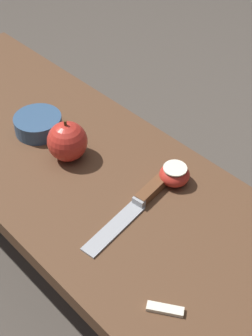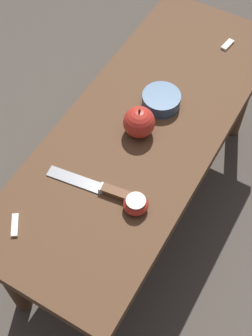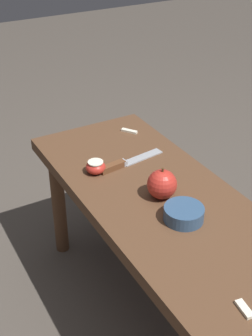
{
  "view_description": "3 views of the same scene",
  "coord_description": "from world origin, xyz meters",
  "px_view_note": "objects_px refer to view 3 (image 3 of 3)",
  "views": [
    {
      "loc": [
        -0.67,
        0.43,
        1.17
      ],
      "look_at": [
        -0.17,
        -0.04,
        0.52
      ],
      "focal_mm": 50.0,
      "sensor_mm": 36.0,
      "label": 1
    },
    {
      "loc": [
        -0.73,
        -0.36,
        1.51
      ],
      "look_at": [
        -0.17,
        -0.04,
        0.52
      ],
      "focal_mm": 50.0,
      "sensor_mm": 36.0,
      "label": 2
    },
    {
      "loc": [
        0.88,
        -0.63,
        1.28
      ],
      "look_at": [
        -0.17,
        -0.04,
        0.52
      ],
      "focal_mm": 50.0,
      "sensor_mm": 36.0,
      "label": 3
    }
  ],
  "objects_px": {
    "knife": "(122,164)",
    "apple_whole": "(162,184)",
    "wooden_bench": "(167,222)",
    "bowl": "(184,214)",
    "apple_cut": "(96,167)"
  },
  "relations": [
    {
      "from": "apple_cut",
      "to": "wooden_bench",
      "type": "bearing_deg",
      "value": 23.99
    },
    {
      "from": "apple_whole",
      "to": "bowl",
      "type": "xyz_separation_m",
      "value": [
        0.12,
        -0.0,
        -0.02
      ]
    },
    {
      "from": "knife",
      "to": "apple_whole",
      "type": "xyz_separation_m",
      "value": [
        0.21,
        0.02,
        0.04
      ]
    },
    {
      "from": "apple_whole",
      "to": "bowl",
      "type": "height_order",
      "value": "apple_whole"
    },
    {
      "from": "apple_cut",
      "to": "bowl",
      "type": "height_order",
      "value": "same"
    },
    {
      "from": "wooden_bench",
      "to": "apple_whole",
      "type": "distance_m",
      "value": 0.12
    },
    {
      "from": "knife",
      "to": "apple_whole",
      "type": "relative_size",
      "value": 2.48
    },
    {
      "from": "apple_cut",
      "to": "bowl",
      "type": "xyz_separation_m",
      "value": [
        0.33,
        0.1,
        -0.0
      ]
    },
    {
      "from": "knife",
      "to": "wooden_bench",
      "type": "bearing_deg",
      "value": -93.72
    },
    {
      "from": "wooden_bench",
      "to": "knife",
      "type": "height_order",
      "value": "knife"
    },
    {
      "from": "apple_whole",
      "to": "bowl",
      "type": "bearing_deg",
      "value": -2.32
    },
    {
      "from": "wooden_bench",
      "to": "knife",
      "type": "distance_m",
      "value": 0.25
    },
    {
      "from": "wooden_bench",
      "to": "apple_whole",
      "type": "height_order",
      "value": "apple_whole"
    },
    {
      "from": "wooden_bench",
      "to": "apple_cut",
      "type": "xyz_separation_m",
      "value": [
        -0.24,
        -0.11,
        0.09
      ]
    },
    {
      "from": "knife",
      "to": "apple_whole",
      "type": "height_order",
      "value": "apple_whole"
    }
  ]
}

